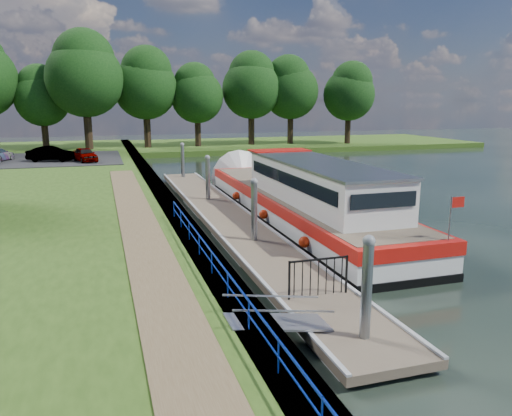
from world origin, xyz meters
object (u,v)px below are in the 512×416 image
object	(u,v)px
pontoon	(227,220)
barge	(294,197)
car_b	(51,154)
car_a	(85,154)

from	to	relation	value
pontoon	barge	size ratio (longest dim) A/B	1.42
pontoon	car_b	world-z (taller)	car_b
barge	car_b	distance (m)	26.42
car_a	car_b	size ratio (longest dim) A/B	0.89
barge	pontoon	bearing A→B (deg)	-177.11
pontoon	car_a	distance (m)	23.13
pontoon	barge	xyz separation A→B (m)	(3.60, 0.18, 0.90)
car_b	car_a	bearing A→B (deg)	-93.26
pontoon	car_b	size ratio (longest dim) A/B	7.65
pontoon	car_a	bearing A→B (deg)	107.80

